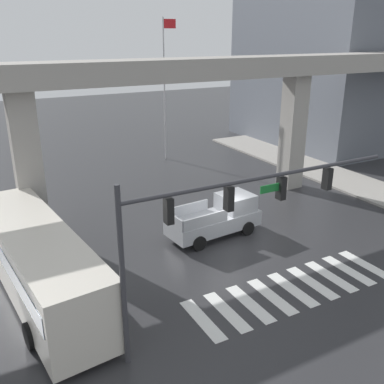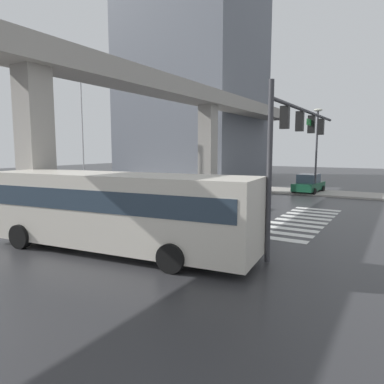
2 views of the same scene
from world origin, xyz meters
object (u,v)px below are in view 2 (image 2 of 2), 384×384
Objects in this scene: city_bus at (117,207)px; traffic_signal_mast at (299,131)px; street_lamp_near_corner at (317,141)px; flagpole at (83,120)px; pickup_truck at (204,196)px; sedan_dark_green at (309,184)px.

city_bus is 1.01× the size of traffic_signal_mast.
street_lamp_near_corner is 0.63× the size of flagpole.
city_bus reaches higher than pickup_truck.
street_lamp_near_corner is at bearing -138.82° from sedan_dark_green.
traffic_signal_mast reaches higher than city_bus.
flagpole reaches higher than city_bus.
city_bus is at bearing -129.27° from flagpole.
traffic_signal_mast reaches higher than pickup_truck.
pickup_truck is 0.48× the size of traffic_signal_mast.
city_bus is 8.17m from traffic_signal_mast.
sedan_dark_green is at bearing -65.43° from flagpole.
street_lamp_near_corner is at bearing -7.65° from city_bus.
traffic_signal_mast is (-4.04, -6.81, 3.68)m from pickup_truck.
traffic_signal_mast is at bearing -44.57° from city_bus.
street_lamp_near_corner is at bearing -20.13° from pickup_truck.
traffic_signal_mast is 23.39m from flagpole.
sedan_dark_green is (22.05, -2.14, -0.87)m from city_bus.
pickup_truck is 8.73m from traffic_signal_mast.
traffic_signal_mast is 1.50× the size of street_lamp_near_corner.
traffic_signal_mast is 0.95× the size of flagpole.
city_bus is 21.61m from street_lamp_near_corner.
traffic_signal_mast is at bearing -120.67° from pickup_truck.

